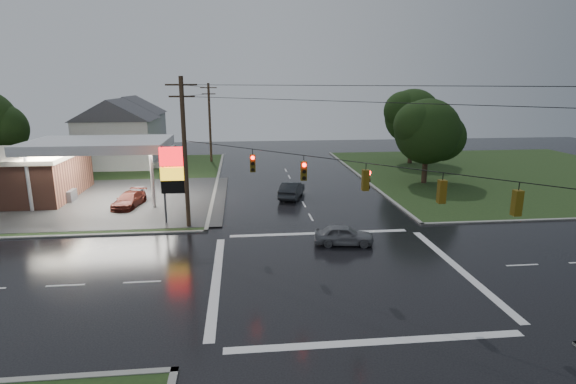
{
  "coord_description": "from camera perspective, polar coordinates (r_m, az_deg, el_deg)",
  "views": [
    {
      "loc": [
        -5.48,
        -23.25,
        10.54
      ],
      "look_at": [
        -2.22,
        7.48,
        3.0
      ],
      "focal_mm": 28.0,
      "sensor_mm": 36.0,
      "label": 1
    }
  ],
  "objects": [
    {
      "name": "car_north",
      "position": [
        42.16,
        0.48,
        0.31
      ],
      "size": [
        3.03,
        4.92,
        1.53
      ],
      "primitive_type": "imported",
      "rotation": [
        0.0,
        0.0,
        2.81
      ],
      "color": "black",
      "rests_on": "ground"
    },
    {
      "name": "tree_ne_near",
      "position": [
        49.56,
        17.44,
        7.33
      ],
      "size": [
        7.99,
        6.8,
        8.98
      ],
      "color": "black",
      "rests_on": "ground"
    },
    {
      "name": "grass_ne",
      "position": [
        59.38,
        26.1,
        2.12
      ],
      "size": [
        36.0,
        36.0,
        0.08
      ],
      "primitive_type": "cube",
      "color": "#203316",
      "rests_on": "ground"
    },
    {
      "name": "ground",
      "position": [
        26.1,
        6.69,
        -10.2
      ],
      "size": [
        120.0,
        120.0,
        0.0
      ],
      "primitive_type": "plane",
      "color": "black",
      "rests_on": "ground"
    },
    {
      "name": "utility_pole_n",
      "position": [
        61.59,
        -9.9,
        8.79
      ],
      "size": [
        2.2,
        0.32,
        10.5
      ],
      "color": "#382619",
      "rests_on": "ground"
    },
    {
      "name": "house_near",
      "position": [
        61.54,
        -20.75,
        7.11
      ],
      "size": [
        11.05,
        8.48,
        8.6
      ],
      "color": "silver",
      "rests_on": "ground"
    },
    {
      "name": "pylon_sign",
      "position": [
        34.74,
        -14.27,
        2.45
      ],
      "size": [
        2.0,
        0.35,
        6.0
      ],
      "color": "#59595E",
      "rests_on": "ground"
    },
    {
      "name": "gas_station",
      "position": [
        48.13,
        -30.79,
        2.21
      ],
      "size": [
        26.2,
        18.0,
        5.6
      ],
      "color": "#2D2D2D",
      "rests_on": "ground"
    },
    {
      "name": "tree_ne_far",
      "position": [
        61.7,
        15.68,
        9.16
      ],
      "size": [
        8.46,
        7.2,
        9.8
      ],
      "color": "black",
      "rests_on": "ground"
    },
    {
      "name": "traffic_signals",
      "position": [
        24.21,
        7.17,
        3.95
      ],
      "size": [
        26.87,
        26.87,
        1.47
      ],
      "color": "black",
      "rests_on": "ground"
    },
    {
      "name": "car_pump",
      "position": [
        41.32,
        -19.52,
        -0.95
      ],
      "size": [
        2.62,
        4.72,
        1.29
      ],
      "primitive_type": "imported",
      "rotation": [
        0.0,
        0.0,
        -0.19
      ],
      "color": "#531B13",
      "rests_on": "ground"
    },
    {
      "name": "grass_nw",
      "position": [
        54.37,
        -28.1,
        0.94
      ],
      "size": [
        36.0,
        36.0,
        0.08
      ],
      "primitive_type": "cube",
      "color": "#203316",
      "rests_on": "ground"
    },
    {
      "name": "car_crossing",
      "position": [
        30.27,
        7.09,
        -5.42
      ],
      "size": [
        4.14,
        2.14,
        1.35
      ],
      "primitive_type": "imported",
      "rotation": [
        0.0,
        0.0,
        1.43
      ],
      "color": "slate",
      "rests_on": "ground"
    },
    {
      "name": "house_far",
      "position": [
        73.38,
        -19.21,
        8.17
      ],
      "size": [
        11.05,
        8.48,
        8.6
      ],
      "color": "silver",
      "rests_on": "ground"
    },
    {
      "name": "utility_pole_nw",
      "position": [
        33.34,
        -12.97,
        5.06
      ],
      "size": [
        2.2,
        0.32,
        11.0
      ],
      "color": "#382619",
      "rests_on": "ground"
    }
  ]
}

